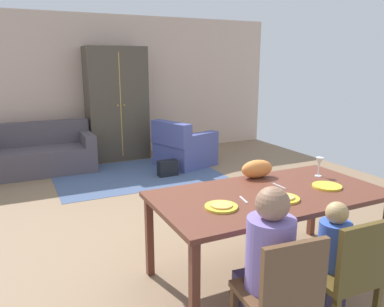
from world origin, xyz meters
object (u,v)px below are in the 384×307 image
(wine_glass, at_px, (319,163))
(armchair, at_px, (183,148))
(plate_near_child, at_px, (284,198))
(handbag, at_px, (168,168))
(dining_chair_child, at_px, (348,271))
(dining_table, at_px, (269,200))
(cat, at_px, (257,169))
(plate_near_man, at_px, (221,207))
(plate_near_woman, at_px, (327,186))
(couch, at_px, (36,155))
(person_man, at_px, (266,275))
(person_child, at_px, (328,267))
(armoire, at_px, (117,104))
(dining_chair_man, at_px, (282,293))

(wine_glass, relative_size, armchair, 0.17)
(wine_glass, height_order, armchair, wine_glass)
(plate_near_child, height_order, handbag, plate_near_child)
(dining_chair_child, height_order, armchair, dining_chair_child)
(dining_table, height_order, cat, cat)
(armchair, bearing_deg, cat, -102.06)
(plate_near_man, bearing_deg, plate_near_woman, 1.06)
(cat, xyz_separation_m, couch, (-1.73, 3.89, -0.54))
(plate_near_man, bearing_deg, cat, 37.20)
(wine_glass, distance_m, person_man, 1.56)
(person_child, distance_m, cat, 1.18)
(wine_glass, height_order, handbag, wine_glass)
(armoire, bearing_deg, dining_table, -89.15)
(wine_glass, xyz_separation_m, person_man, (-1.24, -0.87, -0.38))
(dining_chair_man, relative_size, handbag, 2.72)
(plate_near_child, relative_size, wine_glass, 1.34)
(wine_glass, relative_size, couch, 0.10)
(plate_near_child, height_order, cat, cat)
(couch, bearing_deg, plate_near_man, -76.71)
(armchair, xyz_separation_m, armoire, (-0.90, 1.03, 0.73))
(plate_near_man, xyz_separation_m, person_man, (0.00, -0.57, -0.26))
(wine_glass, xyz_separation_m, handbag, (-0.37, 2.95, -0.76))
(dining_chair_man, height_order, handbag, dining_chair_man)
(plate_near_man, relative_size, couch, 0.13)
(plate_near_woman, xyz_separation_m, armchair, (0.30, 3.71, -0.45))
(dining_table, relative_size, armchair, 1.80)
(wine_glass, xyz_separation_m, armchair, (0.13, 3.43, -0.57))
(dining_table, relative_size, dining_chair_man, 2.25)
(handbag, bearing_deg, armoire, 105.01)
(dining_table, bearing_deg, person_man, -127.89)
(couch, distance_m, armchair, 2.51)
(plate_near_man, relative_size, armchair, 0.23)
(person_child, relative_size, couch, 0.50)
(person_man, bearing_deg, cat, 57.85)
(person_child, bearing_deg, dining_chair_man, -162.75)
(armoire, bearing_deg, wine_glass, -80.17)
(plate_near_man, distance_m, plate_near_child, 0.54)
(person_man, distance_m, cat, 1.33)
(wine_glass, bearing_deg, handbag, 97.10)
(armoire, bearing_deg, couch, -166.75)
(wine_glass, distance_m, couch, 4.74)
(plate_near_man, distance_m, couch, 4.55)
(plate_near_man, distance_m, armoire, 4.80)
(dining_chair_man, relative_size, person_man, 0.78)
(armoire, xyz_separation_m, handbag, (0.41, -1.51, -0.92))
(handbag, bearing_deg, plate_near_man, -105.08)
(wine_glass, distance_m, handbag, 3.07)
(armoire, bearing_deg, plate_near_man, -95.63)
(armchair, bearing_deg, plate_near_child, -102.43)
(dining_table, height_order, person_man, person_man)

